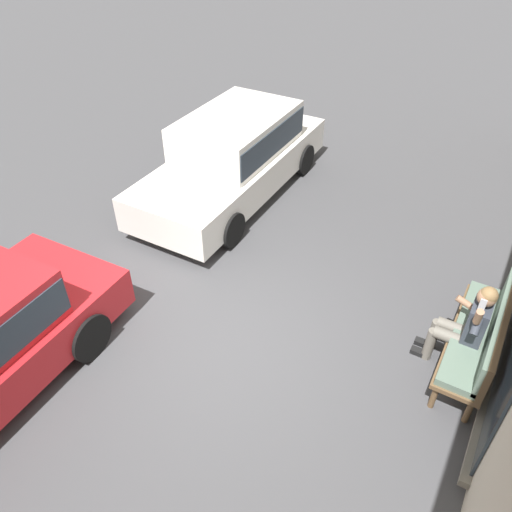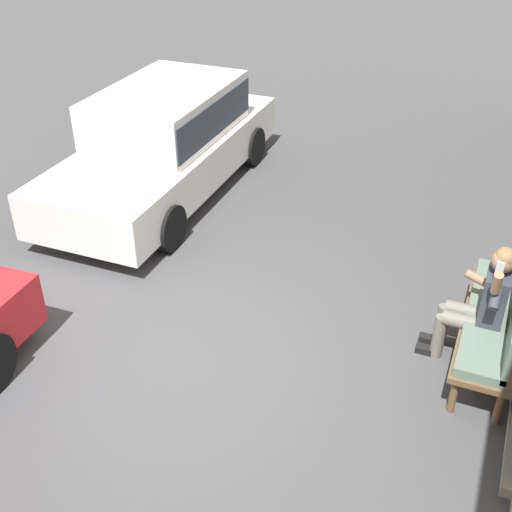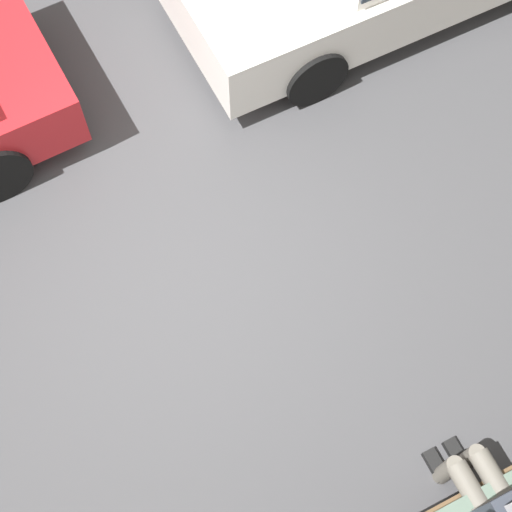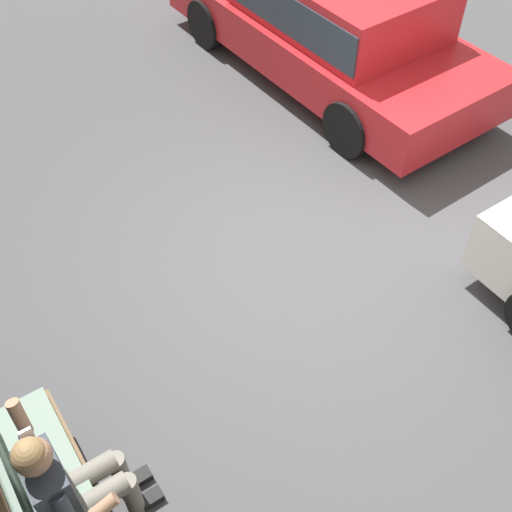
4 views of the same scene
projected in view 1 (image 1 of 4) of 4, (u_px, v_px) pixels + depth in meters
ground_plane at (226, 344)px, 6.64m from camera, size 60.00×60.00×0.00m
bench at (484, 333)px, 6.03m from camera, size 1.97×0.55×0.99m
person_on_phone at (466, 324)px, 5.97m from camera, size 0.73×0.74×1.32m
parked_car_near at (235, 153)px, 9.15m from camera, size 4.53×1.87×1.53m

